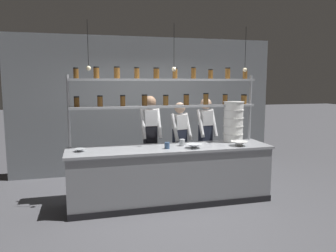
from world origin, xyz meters
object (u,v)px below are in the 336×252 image
at_px(spice_shelf_unit, 166,95).
at_px(chef_center, 180,139).
at_px(prep_bowl_center_front, 80,150).
at_px(container_stack, 233,122).
at_px(prep_bowl_near_left, 194,146).
at_px(prep_bowl_center_back, 239,144).
at_px(serving_cup_by_board, 182,143).
at_px(chef_left, 150,136).
at_px(serving_cup_front, 167,146).
at_px(chef_right, 206,135).

distance_m(spice_shelf_unit, chef_center, 1.00).
relative_size(spice_shelf_unit, chef_center, 2.00).
height_order(spice_shelf_unit, prep_bowl_center_front, spice_shelf_unit).
height_order(container_stack, prep_bowl_near_left, container_stack).
height_order(container_stack, prep_bowl_center_back, container_stack).
xyz_separation_m(spice_shelf_unit, prep_bowl_near_left, (0.33, -0.50, -0.79)).
bearing_deg(spice_shelf_unit, prep_bowl_near_left, -57.04).
distance_m(spice_shelf_unit, serving_cup_by_board, 0.84).
bearing_deg(chef_left, serving_cup_front, -86.15).
xyz_separation_m(prep_bowl_center_back, serving_cup_by_board, (-0.91, 0.23, 0.02)).
bearing_deg(chef_right, chef_center, 178.89).
height_order(prep_bowl_near_left, prep_bowl_center_front, prep_bowl_near_left).
relative_size(container_stack, prep_bowl_center_front, 4.17).
xyz_separation_m(chef_center, prep_bowl_center_front, (-1.78, -0.72, 0.04)).
height_order(chef_left, serving_cup_by_board, chef_left).
distance_m(spice_shelf_unit, prep_bowl_center_back, 1.45).
bearing_deg(prep_bowl_center_front, prep_bowl_near_left, -6.14).
bearing_deg(prep_bowl_center_front, chef_left, 29.74).
bearing_deg(chef_left, serving_cup_by_board, -62.31).
height_order(spice_shelf_unit, prep_bowl_center_back, spice_shelf_unit).
distance_m(chef_left, serving_cup_front, 0.82).
relative_size(container_stack, prep_bowl_center_back, 2.54).
bearing_deg(prep_bowl_near_left, container_stack, 24.14).
relative_size(container_stack, serving_cup_front, 7.12).
bearing_deg(container_stack, chef_center, 147.16).
bearing_deg(chef_left, prep_bowl_center_back, -37.60).
bearing_deg(chef_center, prep_bowl_center_back, -66.72).
xyz_separation_m(chef_left, prep_bowl_center_front, (-1.22, -0.70, -0.05)).
distance_m(chef_left, prep_bowl_near_left, 1.03).
bearing_deg(serving_cup_by_board, chef_right, 47.41).
bearing_deg(prep_bowl_near_left, spice_shelf_unit, 122.96).
xyz_separation_m(chef_left, prep_bowl_center_back, (1.30, -0.89, -0.03)).
distance_m(prep_bowl_center_back, serving_cup_front, 1.20).
bearing_deg(serving_cup_front, chef_left, 97.05).
distance_m(chef_left, prep_bowl_center_back, 1.58).
distance_m(container_stack, serving_cup_by_board, 1.04).
bearing_deg(prep_bowl_center_back, chef_left, 145.60).
height_order(chef_left, chef_right, chef_left).
xyz_separation_m(chef_left, chef_right, (1.10, 0.11, -0.04)).
xyz_separation_m(chef_center, prep_bowl_center_back, (0.74, -0.91, 0.05)).
relative_size(chef_right, serving_cup_front, 16.75).
xyz_separation_m(container_stack, prep_bowl_center_back, (-0.07, -0.39, -0.31)).
relative_size(chef_left, prep_bowl_center_back, 6.19).
bearing_deg(chef_left, prep_bowl_center_front, -153.46).
bearing_deg(serving_cup_front, prep_bowl_near_left, -9.51).
bearing_deg(chef_center, container_stack, -48.55).
relative_size(container_stack, prep_bowl_near_left, 2.78).
bearing_deg(prep_bowl_center_back, chef_right, 101.43).
bearing_deg(serving_cup_by_board, serving_cup_front, -152.21).
distance_m(spice_shelf_unit, prep_bowl_near_left, 0.99).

